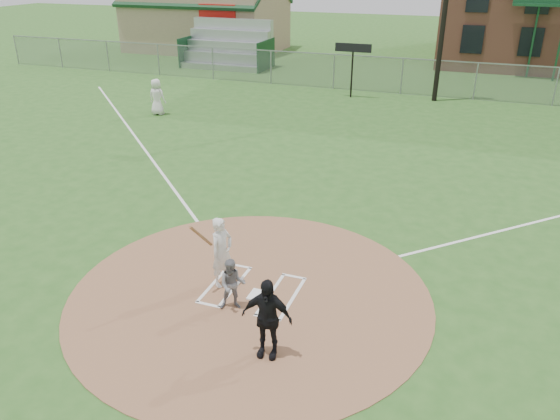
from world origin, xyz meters
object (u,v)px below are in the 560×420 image
(ondeck_player, at_px, (157,97))
(batter_at_plate, at_px, (222,252))
(catcher, at_px, (232,285))
(umpire, at_px, (267,318))
(home_plate, at_px, (259,296))

(ondeck_player, height_order, batter_at_plate, batter_at_plate)
(catcher, distance_m, ondeck_player, 17.40)
(umpire, bearing_deg, batter_at_plate, 128.24)
(batter_at_plate, bearing_deg, home_plate, -11.16)
(home_plate, distance_m, catcher, 0.94)
(umpire, bearing_deg, home_plate, 111.28)
(catcher, height_order, umpire, umpire)
(ondeck_player, relative_size, batter_at_plate, 1.00)
(catcher, bearing_deg, umpire, -66.55)
(catcher, relative_size, umpire, 0.71)
(home_plate, relative_size, catcher, 0.38)
(ondeck_player, bearing_deg, home_plate, 130.00)
(home_plate, distance_m, umpire, 2.20)
(catcher, distance_m, umpire, 1.77)
(catcher, relative_size, ondeck_player, 0.69)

